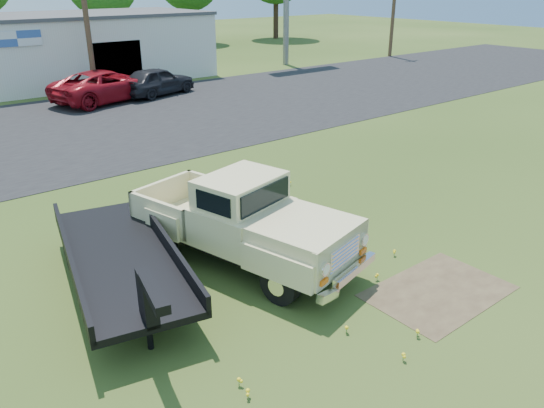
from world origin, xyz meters
The scene contains 10 objects.
ground centered at (0.00, 0.00, 0.00)m, with size 140.00×140.00×0.00m, color #2A4115.
asphalt_lot centered at (0.00, 15.00, 0.00)m, with size 90.00×14.00×0.02m, color black.
dirt_patch_a centered at (1.50, -3.00, 0.00)m, with size 3.00×2.00×0.01m, color #473726.
dirt_patch_b centered at (-2.00, 3.50, 0.00)m, with size 2.20×1.60×0.01m, color #473726.
commercial_building centered at (6.00, 26.99, 2.10)m, with size 14.20×8.20×4.15m.
utility_pole_mid centered at (4.00, 22.00, 4.60)m, with size 1.60×0.30×9.00m.
vintage_pickup_truck centered at (-0.92, 0.71, 1.05)m, with size 2.25×5.78×2.10m, color beige, non-canonical shape.
flatbed_trailer centered at (-3.58, 1.35, 0.83)m, with size 2.03×6.10×1.66m, color black, non-canonical shape.
red_pickup centered at (3.72, 19.53, 0.83)m, with size 2.76×5.98×1.66m, color maroon.
dark_sedan centered at (6.60, 19.36, 0.79)m, with size 1.86×4.62×1.57m, color black.
Camera 1 is at (-7.21, -8.26, 6.05)m, focal length 35.00 mm.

